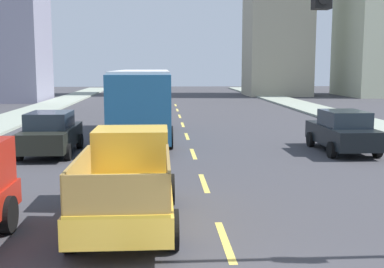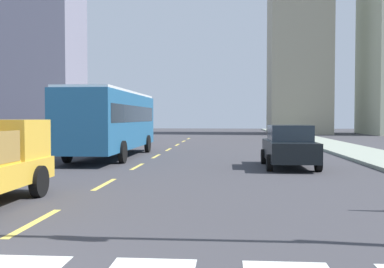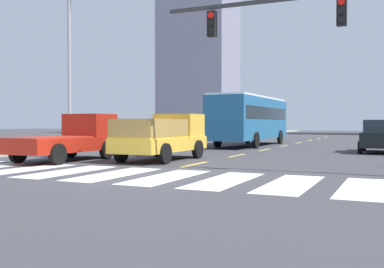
# 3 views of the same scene
# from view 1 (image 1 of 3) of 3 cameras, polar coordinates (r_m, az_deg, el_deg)

# --- Properties ---
(lane_dash_0) EXTENTS (0.16, 2.40, 0.01)m
(lane_dash_0) POSITION_cam_1_polar(r_m,az_deg,el_deg) (10.21, 3.86, -12.31)
(lane_dash_0) COLOR #DFC250
(lane_dash_0) RESTS_ON ground
(lane_dash_1) EXTENTS (0.16, 2.40, 0.01)m
(lane_dash_1) POSITION_cam_1_polar(r_m,az_deg,el_deg) (14.97, 1.39, -5.71)
(lane_dash_1) COLOR #DFC250
(lane_dash_1) RESTS_ON ground
(lane_dash_2) EXTENTS (0.16, 2.40, 0.01)m
(lane_dash_2) POSITION_cam_1_polar(r_m,az_deg,el_deg) (19.85, 0.15, -2.32)
(lane_dash_2) COLOR #DFC250
(lane_dash_2) RESTS_ON ground
(lane_dash_3) EXTENTS (0.16, 2.40, 0.01)m
(lane_dash_3) POSITION_cam_1_polar(r_m,az_deg,el_deg) (24.78, -0.60, -0.27)
(lane_dash_3) COLOR #DFC250
(lane_dash_3) RESTS_ON ground
(lane_dash_4) EXTENTS (0.16, 2.40, 0.01)m
(lane_dash_4) POSITION_cam_1_polar(r_m,az_deg,el_deg) (29.73, -1.10, 1.10)
(lane_dash_4) COLOR #DFC250
(lane_dash_4) RESTS_ON ground
(lane_dash_5) EXTENTS (0.16, 2.40, 0.01)m
(lane_dash_5) POSITION_cam_1_polar(r_m,az_deg,el_deg) (34.70, -1.45, 2.08)
(lane_dash_5) COLOR #DFC250
(lane_dash_5) RESTS_ON ground
(lane_dash_6) EXTENTS (0.16, 2.40, 0.01)m
(lane_dash_6) POSITION_cam_1_polar(r_m,az_deg,el_deg) (39.67, -1.72, 2.81)
(lane_dash_6) COLOR #DFC250
(lane_dash_6) RESTS_ON ground
(lane_dash_7) EXTENTS (0.16, 2.40, 0.01)m
(lane_dash_7) POSITION_cam_1_polar(r_m,az_deg,el_deg) (44.65, -1.93, 3.38)
(lane_dash_7) COLOR #DFC250
(lane_dash_7) RESTS_ON ground
(pickup_stakebed) EXTENTS (2.18, 5.20, 1.96)m
(pickup_stakebed) POSITION_cam_1_polar(r_m,az_deg,el_deg) (11.42, -7.41, -5.26)
(pickup_stakebed) COLOR gold
(pickup_stakebed) RESTS_ON ground
(city_bus) EXTENTS (2.72, 10.80, 3.32)m
(city_bus) POSITION_cam_1_polar(r_m,az_deg,el_deg) (23.79, -5.70, 4.08)
(city_bus) COLOR #205985
(city_bus) RESTS_ON ground
(sedan_near_right) EXTENTS (2.02, 4.40, 1.72)m
(sedan_near_right) POSITION_cam_1_polar(r_m,az_deg,el_deg) (20.39, -16.08, 0.08)
(sedan_near_right) COLOR black
(sedan_near_right) RESTS_ON ground
(sedan_far) EXTENTS (2.02, 4.40, 1.72)m
(sedan_far) POSITION_cam_1_polar(r_m,az_deg,el_deg) (21.12, 17.11, 0.30)
(sedan_far) COLOR black
(sedan_far) RESTS_ON ground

